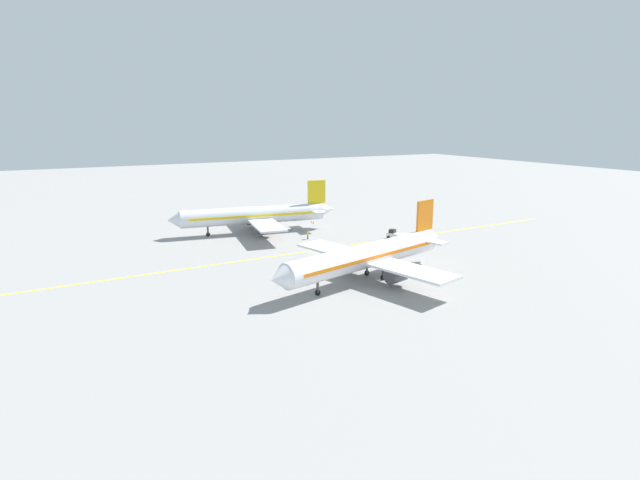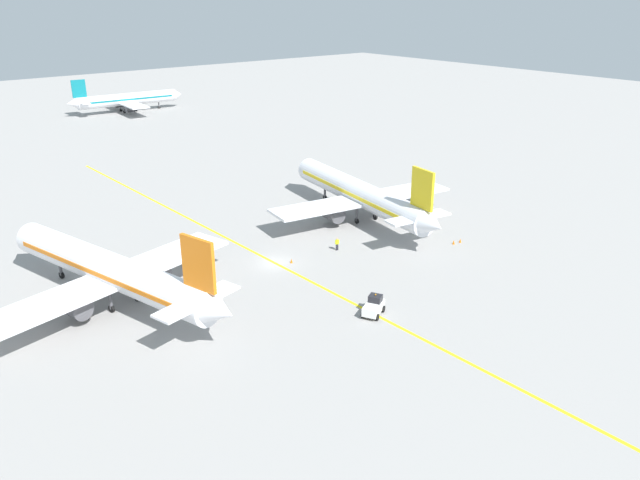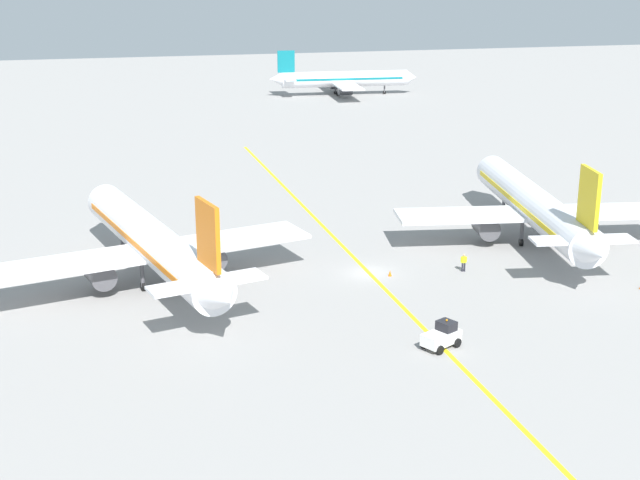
% 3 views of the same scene
% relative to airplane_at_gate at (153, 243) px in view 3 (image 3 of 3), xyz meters
% --- Properties ---
extents(ground_plane, '(400.00, 400.00, 0.00)m').
position_rel_airplane_at_gate_xyz_m(ground_plane, '(19.16, -2.26, -3.71)').
color(ground_plane, gray).
extents(apron_yellow_centreline, '(3.20, 119.98, 0.01)m').
position_rel_airplane_at_gate_xyz_m(apron_yellow_centreline, '(19.16, -2.26, -3.71)').
color(apron_yellow_centreline, yellow).
rests_on(apron_yellow_centreline, ground).
extents(airplane_at_gate, '(28.43, 35.13, 10.60)m').
position_rel_airplane_at_gate_xyz_m(airplane_at_gate, '(0.00, 0.00, 0.00)').
color(airplane_at_gate, white).
rests_on(airplane_at_gate, ground).
extents(airplane_adjacent_stand, '(28.47, 35.48, 10.60)m').
position_rel_airplane_at_gate_xyz_m(airplane_adjacent_stand, '(38.13, 3.04, 0.00)').
color(airplane_adjacent_stand, silver).
rests_on(airplane_adjacent_stand, ground).
extents(airplane_distant_taxiing, '(31.98, 25.46, 9.54)m').
position_rel_airplane_at_gate_xyz_m(airplane_distant_taxiing, '(47.26, 107.29, -0.37)').
color(airplane_distant_taxiing, white).
rests_on(airplane_distant_taxiing, ground).
extents(baggage_tug_white, '(3.35, 2.77, 2.11)m').
position_rel_airplane_at_gate_xyz_m(baggage_tug_white, '(19.51, -19.28, -2.81)').
color(baggage_tug_white, white).
rests_on(baggage_tug_white, ground).
extents(ground_crew_worker, '(0.57, 0.27, 1.68)m').
position_rel_airplane_at_gate_xyz_m(ground_crew_worker, '(27.70, -3.97, -2.80)').
color(ground_crew_worker, '#23232D').
rests_on(ground_crew_worker, ground).
extents(traffic_cone_mid_apron, '(0.32, 0.32, 0.55)m').
position_rel_airplane_at_gate_xyz_m(traffic_cone_mid_apron, '(20.75, -3.52, -3.43)').
color(traffic_cone_mid_apron, orange).
rests_on(traffic_cone_mid_apron, ground).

